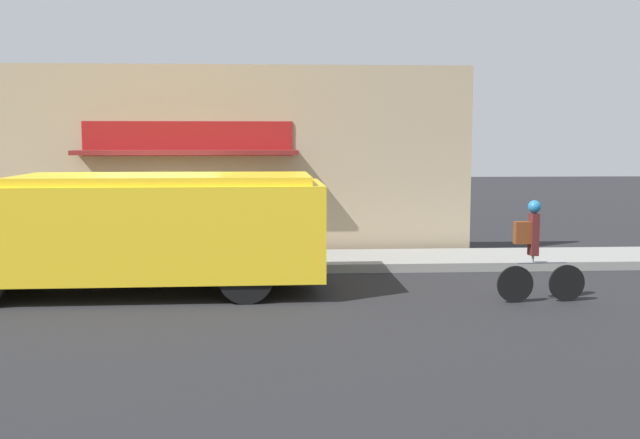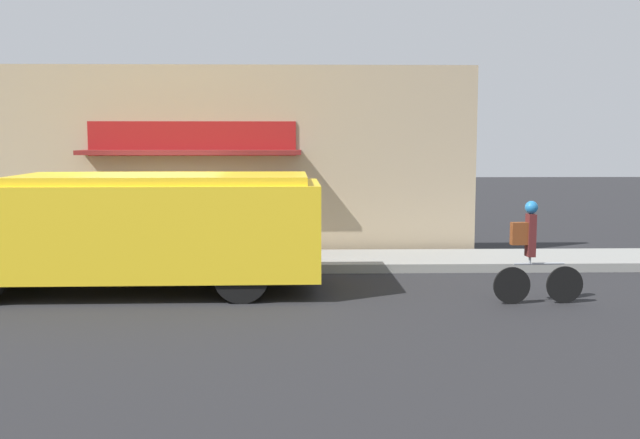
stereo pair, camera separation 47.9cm
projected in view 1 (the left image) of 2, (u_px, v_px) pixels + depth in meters
ground_plane at (155, 276)px, 14.56m from camera, size 70.00×70.00×0.00m
sidewalk at (163, 262)px, 15.54m from camera, size 28.00×2.00×0.18m
storefront at (170, 161)px, 16.61m from camera, size 13.58×0.93×4.27m
school_bus at (143, 230)px, 12.88m from camera, size 6.87×2.78×2.04m
cyclist at (535, 252)px, 12.14m from camera, size 1.48×0.21×1.67m
trash_bin at (68, 235)px, 15.72m from camera, size 0.47×0.47×0.90m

